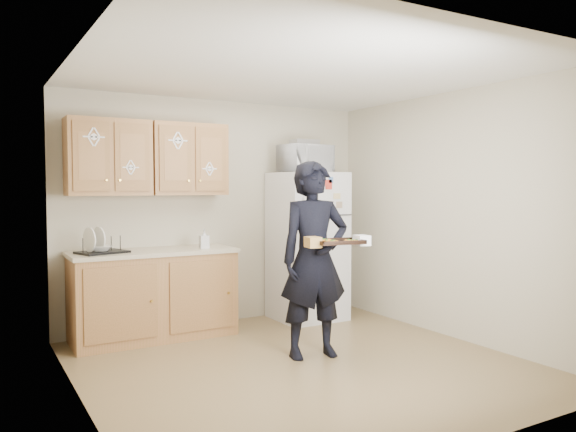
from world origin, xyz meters
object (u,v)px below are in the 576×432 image
at_px(refrigerator, 307,246).
at_px(person, 314,259).
at_px(dish_rack, 102,244).
at_px(baking_tray, 338,242).
at_px(microwave, 305,159).

height_order(refrigerator, person, person).
bearing_deg(person, dish_rack, 149.58).
relative_size(refrigerator, person, 0.96).
bearing_deg(baking_tray, dish_rack, 144.61).
bearing_deg(dish_rack, refrigerator, -0.71).
bearing_deg(microwave, dish_rack, 168.16).
bearing_deg(person, microwave, 70.57).
bearing_deg(microwave, baking_tray, -122.02).
bearing_deg(person, refrigerator, 69.55).
height_order(microwave, dish_rack, microwave).
bearing_deg(dish_rack, baking_tray, -44.56).
relative_size(refrigerator, baking_tray, 4.21).
relative_size(person, dish_rack, 4.11).
bearing_deg(dish_rack, person, -39.59).
relative_size(person, microwave, 3.13).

